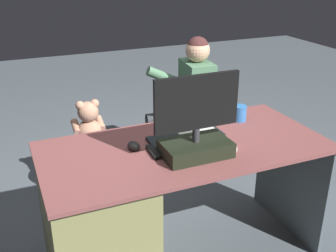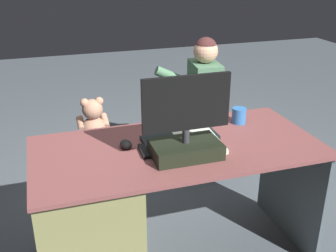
{
  "view_description": "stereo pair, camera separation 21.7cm",
  "coord_description": "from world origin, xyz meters",
  "views": [
    {
      "loc": [
        0.85,
        2.2,
        1.67
      ],
      "look_at": [
        -0.09,
        0.0,
        0.65
      ],
      "focal_mm": 43.63,
      "sensor_mm": 36.0,
      "label": 1
    },
    {
      "loc": [
        0.64,
        2.27,
        1.67
      ],
      "look_at": [
        -0.09,
        0.0,
        0.65
      ],
      "focal_mm": 43.63,
      "sensor_mm": 36.0,
      "label": 2
    }
  ],
  "objects": [
    {
      "name": "notebook_binder",
      "position": [
        -0.11,
        0.46,
        0.74
      ],
      "size": [
        0.24,
        0.31,
        0.02
      ],
      "primitive_type": "cube",
      "rotation": [
        0.0,
        0.0,
        -0.06
      ],
      "color": "silver",
      "rests_on": "desk"
    },
    {
      "name": "office_chair_teddy",
      "position": [
        0.33,
        -0.41,
        0.24
      ],
      "size": [
        0.51,
        0.51,
        0.43
      ],
      "color": "black",
      "rests_on": "ground_plane"
    },
    {
      "name": "cup",
      "position": [
        -0.45,
        0.25,
        0.77
      ],
      "size": [
        0.08,
        0.08,
        0.09
      ],
      "primitive_type": "cylinder",
      "color": "#3372BF",
      "rests_on": "desk"
    },
    {
      "name": "teddy_bear",
      "position": [
        0.33,
        -0.42,
        0.57
      ],
      "size": [
        0.22,
        0.22,
        0.32
      ],
      "color": "tan",
      "rests_on": "office_chair_teddy"
    },
    {
      "name": "tv_remote",
      "position": [
        0.19,
        0.46,
        0.74
      ],
      "size": [
        0.05,
        0.15,
        0.02
      ],
      "primitive_type": "cube",
      "rotation": [
        0.0,
        0.0,
        -0.04
      ],
      "color": "black",
      "rests_on": "desk"
    },
    {
      "name": "computer_mouse",
      "position": [
        0.26,
        0.37,
        0.74
      ],
      "size": [
        0.06,
        0.1,
        0.04
      ],
      "primitive_type": "ellipsoid",
      "color": "#292827",
      "rests_on": "desk"
    },
    {
      "name": "ground_plane",
      "position": [
        0.0,
        0.0,
        0.0
      ],
      "size": [
        10.0,
        10.0,
        0.0
      ],
      "primitive_type": "plane",
      "color": "#545E64"
    },
    {
      "name": "visitor_chair",
      "position": [
        -0.55,
        -0.51,
        0.26
      ],
      "size": [
        0.45,
        0.45,
        0.43
      ],
      "color": "black",
      "rests_on": "ground_plane"
    },
    {
      "name": "desk",
      "position": [
        0.41,
        0.44,
        0.38
      ],
      "size": [
        1.52,
        0.73,
        0.73
      ],
      "color": "brown",
      "rests_on": "ground_plane"
    },
    {
      "name": "monitor",
      "position": [
        0.0,
        0.56,
        0.85
      ],
      "size": [
        0.44,
        0.21,
        0.42
      ],
      "color": "black",
      "rests_on": "desk"
    },
    {
      "name": "person",
      "position": [
        -0.46,
        -0.5,
        0.64
      ],
      "size": [
        0.55,
        0.51,
        1.09
      ],
      "color": "#4E7A58",
      "rests_on": "ground_plane"
    },
    {
      "name": "keyboard",
      "position": [
        -0.04,
        0.37,
        0.74
      ],
      "size": [
        0.42,
        0.14,
        0.02
      ],
      "primitive_type": "cube",
      "color": "black",
      "rests_on": "desk"
    }
  ]
}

